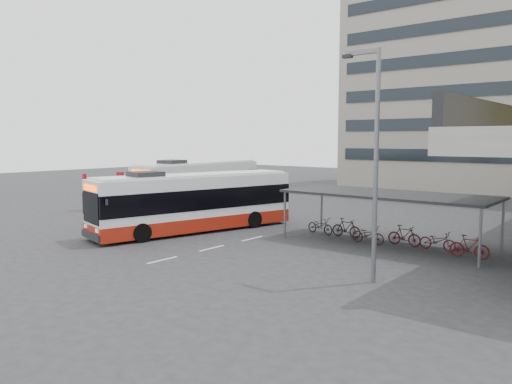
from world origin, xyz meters
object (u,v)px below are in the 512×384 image
Objects in this scene: bus_main at (195,203)px; lamp_post at (374,151)px; pedestrian at (185,215)px; bus_teal at (199,183)px.

lamp_post is (12.25, -3.04, 3.10)m from bus_main.
bus_teal is at bearing 66.63° from pedestrian.
lamp_post is (13.35, -3.31, 3.94)m from pedestrian.
bus_teal is 23.56m from lamp_post.
pedestrian is 14.31m from lamp_post.
bus_main is 11.66m from bus_teal.
bus_main is at bearing -50.35° from bus_teal.
bus_teal is at bearing 149.37° from lamp_post.
bus_teal is (-8.16, 8.33, 0.08)m from bus_main.
pedestrian is at bearing 164.55° from lamp_post.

